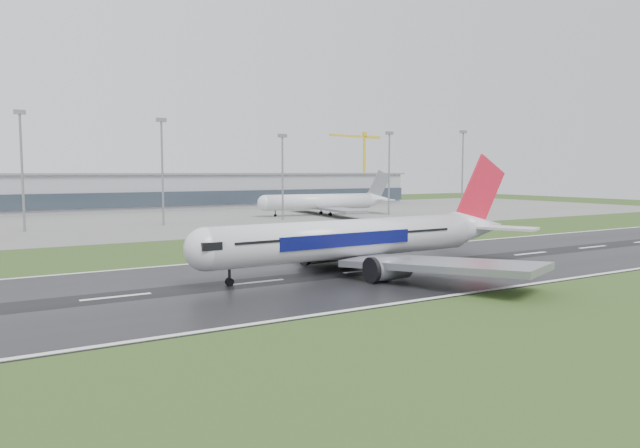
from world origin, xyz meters
TOP-DOWN VIEW (x-y plane):
  - ground at (0.00, 0.00)m, footprint 520.00×520.00m
  - runway at (0.00, 0.00)m, footprint 400.00×45.00m
  - apron at (0.00, 125.00)m, footprint 400.00×130.00m
  - terminal at (0.00, 185.00)m, footprint 240.00×36.00m
  - main_airliner at (-19.28, 0.21)m, footprint 64.87×61.94m
  - parked_airliner at (39.25, 111.11)m, footprint 61.27×57.90m
  - tower_crane at (119.98, 200.00)m, footprint 39.11×9.38m
  - floodmast_1 at (-63.17, 100.00)m, footprint 0.64×0.64m
  - floodmast_2 at (-25.03, 100.00)m, footprint 0.64×0.64m
  - floodmast_3 at (15.89, 100.00)m, footprint 0.64×0.64m
  - floodmast_4 at (61.09, 100.00)m, footprint 0.64×0.64m
  - floodmast_5 at (98.81, 100.00)m, footprint 0.64×0.64m

SIDE VIEW (x-z plane):
  - ground at x=0.00m, z-range 0.00..0.00m
  - apron at x=0.00m, z-range 0.00..0.08m
  - runway at x=0.00m, z-range 0.00..0.10m
  - terminal at x=0.00m, z-range 0.00..15.00m
  - parked_airliner at x=39.25m, z-range 0.08..16.39m
  - main_airliner at x=-19.28m, z-range 0.10..18.76m
  - floodmast_3 at x=15.89m, z-range 0.00..27.89m
  - floodmast_4 at x=61.09m, z-range 0.00..30.24m
  - floodmast_2 at x=-25.03m, z-range 0.00..31.34m
  - floodmast_1 at x=-63.17m, z-range 0.00..31.75m
  - floodmast_5 at x=98.81m, z-range 0.00..31.99m
  - tower_crane at x=119.98m, z-range 0.00..39.31m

